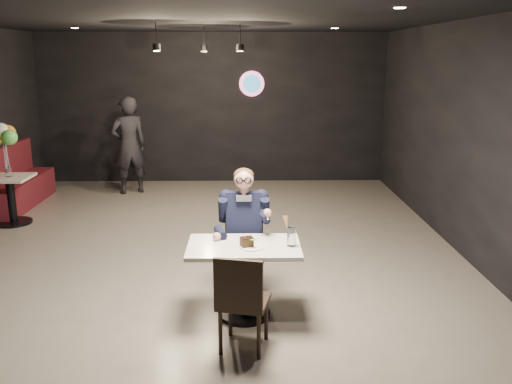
{
  "coord_description": "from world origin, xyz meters",
  "views": [
    {
      "loc": [
        0.68,
        -6.57,
        2.54
      ],
      "look_at": [
        0.79,
        -0.98,
        1.13
      ],
      "focal_mm": 38.0,
      "sensor_mm": 36.0,
      "label": 1
    }
  ],
  "objects_px": {
    "side_table": "(11,199)",
    "booth_bench": "(17,177)",
    "sundae_glass": "(291,236)",
    "chair_far": "(244,253)",
    "passerby": "(129,145)",
    "chair_near": "(244,299)",
    "seated_man": "(244,230)",
    "balloon_vase": "(8,172)",
    "main_table": "(244,281)"
  },
  "relations": [
    {
      "from": "main_table",
      "to": "sundae_glass",
      "type": "height_order",
      "value": "sundae_glass"
    },
    {
      "from": "sundae_glass",
      "to": "passerby",
      "type": "bearing_deg",
      "value": 117.19
    },
    {
      "from": "main_table",
      "to": "chair_near",
      "type": "bearing_deg",
      "value": -90.0
    },
    {
      "from": "booth_bench",
      "to": "passerby",
      "type": "height_order",
      "value": "passerby"
    },
    {
      "from": "chair_near",
      "to": "side_table",
      "type": "height_order",
      "value": "chair_near"
    },
    {
      "from": "chair_far",
      "to": "passerby",
      "type": "xyz_separation_m",
      "value": [
        -2.17,
        4.54,
        0.45
      ]
    },
    {
      "from": "sundae_glass",
      "to": "booth_bench",
      "type": "height_order",
      "value": "booth_bench"
    },
    {
      "from": "booth_bench",
      "to": "balloon_vase",
      "type": "distance_m",
      "value": 1.09
    },
    {
      "from": "seated_man",
      "to": "side_table",
      "type": "distance_m",
      "value": 4.46
    },
    {
      "from": "side_table",
      "to": "booth_bench",
      "type": "bearing_deg",
      "value": 106.7
    },
    {
      "from": "chair_near",
      "to": "seated_man",
      "type": "relative_size",
      "value": 0.64
    },
    {
      "from": "balloon_vase",
      "to": "chair_far",
      "type": "bearing_deg",
      "value": -35.84
    },
    {
      "from": "main_table",
      "to": "sundae_glass",
      "type": "relative_size",
      "value": 5.82
    },
    {
      "from": "sundae_glass",
      "to": "chair_near",
      "type": "bearing_deg",
      "value": -128.53
    },
    {
      "from": "booth_bench",
      "to": "passerby",
      "type": "distance_m",
      "value": 2.01
    },
    {
      "from": "main_table",
      "to": "chair_near",
      "type": "xyz_separation_m",
      "value": [
        -0.0,
        -0.6,
        0.09
      ]
    },
    {
      "from": "chair_near",
      "to": "side_table",
      "type": "relative_size",
      "value": 1.17
    },
    {
      "from": "main_table",
      "to": "balloon_vase",
      "type": "distance_m",
      "value": 4.81
    },
    {
      "from": "balloon_vase",
      "to": "sundae_glass",
      "type": "bearing_deg",
      "value": -38.06
    },
    {
      "from": "chair_far",
      "to": "sundae_glass",
      "type": "xyz_separation_m",
      "value": [
        0.46,
        -0.58,
        0.38
      ]
    },
    {
      "from": "chair_far",
      "to": "passerby",
      "type": "relative_size",
      "value": 0.5
    },
    {
      "from": "chair_near",
      "to": "sundae_glass",
      "type": "relative_size",
      "value": 4.87
    },
    {
      "from": "seated_man",
      "to": "balloon_vase",
      "type": "height_order",
      "value": "seated_man"
    },
    {
      "from": "side_table",
      "to": "main_table",
      "type": "bearing_deg",
      "value": -41.18
    },
    {
      "from": "balloon_vase",
      "to": "passerby",
      "type": "distance_m",
      "value": 2.41
    },
    {
      "from": "chair_far",
      "to": "sundae_glass",
      "type": "height_order",
      "value": "sundae_glass"
    },
    {
      "from": "side_table",
      "to": "balloon_vase",
      "type": "distance_m",
      "value": 0.43
    },
    {
      "from": "chair_far",
      "to": "balloon_vase",
      "type": "distance_m",
      "value": 4.46
    },
    {
      "from": "main_table",
      "to": "passerby",
      "type": "relative_size",
      "value": 0.6
    },
    {
      "from": "sundae_glass",
      "to": "side_table",
      "type": "distance_m",
      "value": 5.18
    },
    {
      "from": "sundae_glass",
      "to": "passerby",
      "type": "xyz_separation_m",
      "value": [
        -2.63,
        5.12,
        0.07
      ]
    },
    {
      "from": "chair_far",
      "to": "side_table",
      "type": "xyz_separation_m",
      "value": [
        -3.61,
        2.6,
        -0.07
      ]
    },
    {
      "from": "chair_far",
      "to": "seated_man",
      "type": "height_order",
      "value": "seated_man"
    },
    {
      "from": "booth_bench",
      "to": "passerby",
      "type": "xyz_separation_m",
      "value": [
        1.73,
        0.94,
        0.39
      ]
    },
    {
      "from": "chair_near",
      "to": "seated_man",
      "type": "distance_m",
      "value": 1.18
    },
    {
      "from": "passerby",
      "to": "chair_far",
      "type": "bearing_deg",
      "value": 89.71
    },
    {
      "from": "main_table",
      "to": "chair_near",
      "type": "distance_m",
      "value": 0.61
    },
    {
      "from": "chair_near",
      "to": "balloon_vase",
      "type": "relative_size",
      "value": 6.22
    },
    {
      "from": "main_table",
      "to": "seated_man",
      "type": "bearing_deg",
      "value": 90.0
    },
    {
      "from": "main_table",
      "to": "chair_near",
      "type": "height_order",
      "value": "chair_near"
    },
    {
      "from": "side_table",
      "to": "balloon_vase",
      "type": "xyz_separation_m",
      "value": [
        0.0,
        0.0,
        0.43
      ]
    },
    {
      "from": "chair_near",
      "to": "booth_bench",
      "type": "bearing_deg",
      "value": 142.37
    },
    {
      "from": "seated_man",
      "to": "main_table",
      "type": "bearing_deg",
      "value": -90.0
    },
    {
      "from": "side_table",
      "to": "passerby",
      "type": "xyz_separation_m",
      "value": [
        1.43,
        1.94,
        0.52
      ]
    },
    {
      "from": "balloon_vase",
      "to": "seated_man",
      "type": "bearing_deg",
      "value": -35.84
    },
    {
      "from": "main_table",
      "to": "balloon_vase",
      "type": "height_order",
      "value": "balloon_vase"
    },
    {
      "from": "chair_far",
      "to": "chair_near",
      "type": "bearing_deg",
      "value": -90.0
    },
    {
      "from": "chair_near",
      "to": "side_table",
      "type": "distance_m",
      "value": 5.21
    },
    {
      "from": "booth_bench",
      "to": "side_table",
      "type": "distance_m",
      "value": 1.05
    },
    {
      "from": "passerby",
      "to": "chair_near",
      "type": "bearing_deg",
      "value": 85.03
    }
  ]
}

